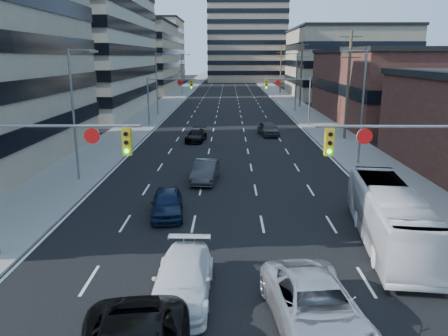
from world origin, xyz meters
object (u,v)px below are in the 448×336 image
Objects in this scene: silver_suv at (316,307)px; transit_bus at (389,216)px; white_van at (183,279)px; sedan_blue at (167,203)px.

silver_suv is 0.59× the size of transit_bus.
silver_suv reaches higher than white_van.
transit_bus is 2.34× the size of sedan_blue.
sedan_blue is at bearing 168.37° from transit_bus.
transit_bus is (9.06, 4.81, 0.64)m from white_van.
silver_suv is at bearing -65.69° from sedan_blue.
white_van is 1.20× the size of sedan_blue.
sedan_blue is (-6.16, 10.32, -0.09)m from silver_suv.
transit_bus is at bearing -25.03° from sedan_blue.
white_van is 4.81m from silver_suv.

